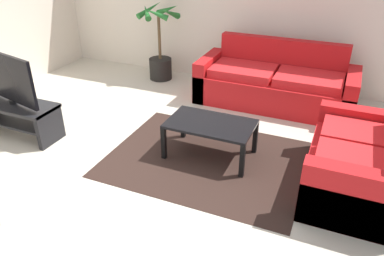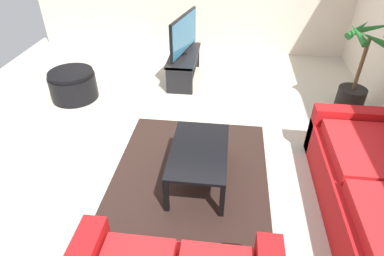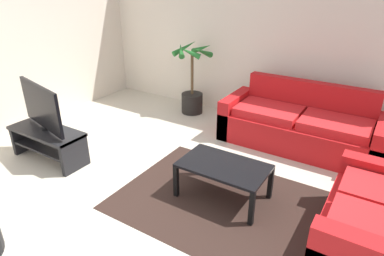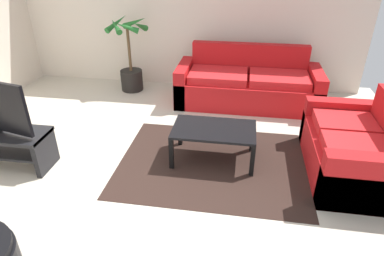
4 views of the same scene
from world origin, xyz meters
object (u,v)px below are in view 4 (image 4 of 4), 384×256
Objects in this scene: tv_stand at (2,143)px; coffee_table at (214,132)px; couch_loveseat at (355,150)px; potted_palm at (130,64)px; couch_main at (247,86)px.

coffee_table is (2.40, 0.50, 0.08)m from tv_stand.
couch_loveseat is 3.83m from potted_palm.
coffee_table is (-0.37, -1.72, 0.07)m from couch_main.
coffee_table is at bearing 11.68° from tv_stand.
couch_loveseat is 1.31× the size of tv_stand.
couch_loveseat is 1.58m from coffee_table.
coffee_table is at bearing 179.09° from couch_loveseat.
couch_main is 2.32× the size of coffee_table.
couch_main is 2.12m from couch_loveseat.
tv_stand is 0.86× the size of potted_palm.
tv_stand is at bearing -173.24° from couch_loveseat.
couch_main reaches higher than coffee_table.
tv_stand is 2.46m from coffee_table.
couch_main is 1.76m from coffee_table.
couch_loveseat reaches higher than coffee_table.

